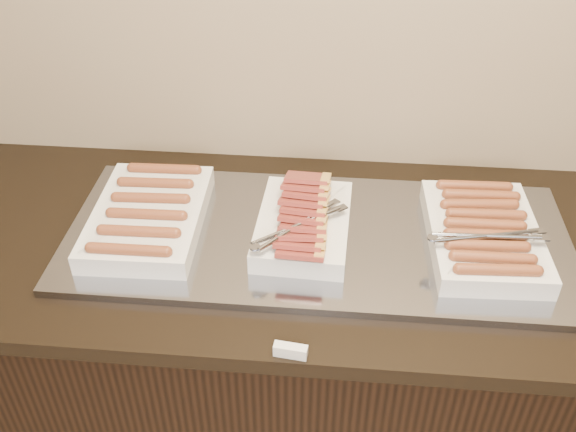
% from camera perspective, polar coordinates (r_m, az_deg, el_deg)
% --- Properties ---
extents(counter, '(2.06, 0.76, 0.90)m').
position_cam_1_polar(counter, '(1.87, 1.40, -12.83)').
color(counter, black).
rests_on(counter, ground).
extents(warming_tray, '(1.20, 0.50, 0.02)m').
position_cam_1_polar(warming_tray, '(1.54, 2.61, -1.92)').
color(warming_tray, gray).
rests_on(warming_tray, counter).
extents(dish_left, '(0.26, 0.39, 0.07)m').
position_cam_1_polar(dish_left, '(1.58, -12.28, 0.06)').
color(dish_left, silver).
rests_on(dish_left, warming_tray).
extents(dish_center, '(0.24, 0.35, 0.10)m').
position_cam_1_polar(dish_center, '(1.51, 1.34, -0.59)').
color(dish_center, silver).
rests_on(dish_center, warming_tray).
extents(dish_right, '(0.27, 0.38, 0.08)m').
position_cam_1_polar(dish_right, '(1.55, 16.99, -1.50)').
color(dish_right, silver).
rests_on(dish_right, warming_tray).
extents(label_holder, '(0.07, 0.03, 0.03)m').
position_cam_1_polar(label_holder, '(1.28, 0.23, -11.89)').
color(label_holder, silver).
rests_on(label_holder, counter).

